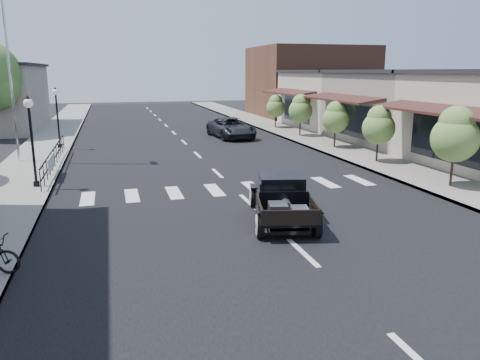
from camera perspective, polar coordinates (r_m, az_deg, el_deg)
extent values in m
plane|color=black|center=(15.05, 3.17, -4.76)|extent=(120.00, 120.00, 0.00)
cube|color=black|center=(29.29, -6.25, 4.03)|extent=(14.00, 80.00, 0.02)
cube|color=gray|center=(29.17, -22.98, 3.15)|extent=(3.00, 80.00, 0.15)
cube|color=gray|center=(31.75, 9.11, 4.77)|extent=(3.00, 80.00, 0.15)
cube|color=gray|center=(33.10, 21.12, 8.19)|extent=(10.00, 9.00, 4.50)
cube|color=beige|center=(40.68, 13.55, 9.47)|extent=(10.00, 9.00, 4.50)
cube|color=brown|center=(49.81, 8.50, 11.74)|extent=(11.00, 10.00, 7.00)
cylinder|color=silver|center=(26.03, -26.70, 15.94)|extent=(0.12, 0.12, 12.68)
imported|color=black|center=(33.06, -1.10, 6.35)|extent=(2.80, 5.24, 1.40)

